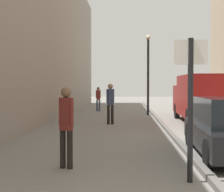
{
  "coord_description": "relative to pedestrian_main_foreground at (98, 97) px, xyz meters",
  "views": [
    {
      "loc": [
        0.07,
        -2.12,
        1.75
      ],
      "look_at": [
        -0.71,
        14.64,
        1.24
      ],
      "focal_mm": 54.78,
      "sensor_mm": 36.0,
      "label": 1
    }
  ],
  "objects": [
    {
      "name": "ground_plane",
      "position": [
        1.95,
        -9.11,
        -0.96
      ],
      "size": [
        80.0,
        80.0,
        0.0
      ],
      "primitive_type": "plane",
      "color": "gray"
    },
    {
      "name": "delivery_van",
      "position": [
        5.48,
        -6.89,
        0.25
      ],
      "size": [
        2.0,
        5.62,
        2.23
      ],
      "rotation": [
        0.0,
        0.0,
        -0.01
      ],
      "color": "maroon",
      "rests_on": "ground_plane"
    },
    {
      "name": "bicycle_leaning",
      "position": [
        -0.77,
        -7.33,
        -0.58
      ],
      "size": [
        0.21,
        1.77,
        0.98
      ],
      "rotation": [
        0.0,
        0.0,
        -0.09
      ],
      "color": "black",
      "rests_on": "ground_plane"
    },
    {
      "name": "pedestrian_mid_block",
      "position": [
        1.23,
        -7.86,
        0.1
      ],
      "size": [
        0.35,
        0.27,
        1.84
      ],
      "rotation": [
        0.0,
        0.0,
        0.35
      ],
      "color": "black",
      "rests_on": "ground_plane"
    },
    {
      "name": "pedestrian_main_foreground",
      "position": [
        0.0,
        0.0,
        0.0
      ],
      "size": [
        0.33,
        0.22,
        1.66
      ],
      "rotation": [
        0.0,
        0.0,
        3.28
      ],
      "color": "#2D3851",
      "rests_on": "ground_plane"
    },
    {
      "name": "lamp_post",
      "position": [
        3.22,
        -2.81,
        1.76
      ],
      "size": [
        0.28,
        0.28,
        4.76
      ],
      "color": "black",
      "rests_on": "ground_plane"
    },
    {
      "name": "street_sign_post",
      "position": [
        3.14,
        -17.04,
        0.59
      ],
      "size": [
        0.6,
        0.1,
        2.6
      ],
      "rotation": [
        0.0,
        0.0,
        3.17
      ],
      "color": "black",
      "rests_on": "ground_plane"
    },
    {
      "name": "kerb_strip",
      "position": [
        3.53,
        -9.11,
        -0.9
      ],
      "size": [
        0.16,
        40.0,
        0.12
      ],
      "primitive_type": "cube",
      "color": "#615F5B",
      "rests_on": "ground_plane"
    },
    {
      "name": "pedestrian_far_crossing",
      "position": [
        0.72,
        -16.13,
        0.04
      ],
      "size": [
        0.33,
        0.26,
        1.72
      ],
      "rotation": [
        0.0,
        0.0,
        -0.36
      ],
      "color": "black",
      "rests_on": "ground_plane"
    },
    {
      "name": "building_facade_left",
      "position": [
        -2.74,
        -9.11,
        3.74
      ],
      "size": [
        2.2,
        40.0,
        9.4
      ],
      "primitive_type": "cube",
      "color": "gray",
      "rests_on": "ground_plane"
    }
  ]
}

